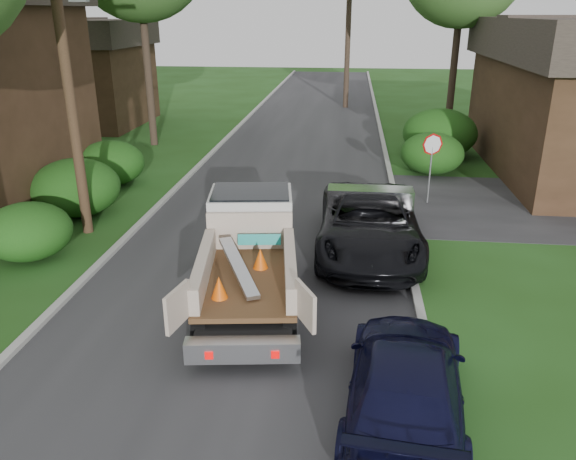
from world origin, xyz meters
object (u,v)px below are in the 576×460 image
(stop_sign, at_px, (432,154))
(navy_suv, at_px, (405,382))
(flatbed_truck, at_px, (250,243))
(black_pickup, at_px, (369,223))
(house_left_far, at_px, (79,72))
(utility_pole, at_px, (65,56))

(stop_sign, height_order, navy_suv, stop_sign)
(flatbed_truck, xyz_separation_m, navy_suv, (3.33, -4.38, -0.49))
(stop_sign, distance_m, black_pickup, 5.09)
(house_left_far, bearing_deg, flatbed_truck, -55.93)
(stop_sign, xyz_separation_m, black_pickup, (-2.18, -4.50, -0.94))
(navy_suv, bearing_deg, utility_pole, -34.01)
(flatbed_truck, distance_m, black_pickup, 3.93)
(navy_suv, bearing_deg, black_pickup, -80.58)
(utility_pole, distance_m, house_left_far, 18.93)
(utility_pole, relative_size, black_pickup, 1.66)
(navy_suv, bearing_deg, flatbed_truck, -46.76)
(utility_pole, height_order, black_pickup, utility_pole)
(stop_sign, distance_m, house_left_far, 22.81)
(flatbed_truck, relative_size, black_pickup, 0.98)
(stop_sign, height_order, flatbed_truck, stop_sign)
(stop_sign, bearing_deg, black_pickup, -115.86)
(utility_pole, xyz_separation_m, black_pickup, (8.50, -0.48, -4.34))
(black_pickup, height_order, navy_suv, black_pickup)
(flatbed_truck, xyz_separation_m, black_pickup, (2.91, 2.62, -0.33))
(black_pickup, relative_size, navy_suv, 1.29)
(utility_pole, bearing_deg, black_pickup, -3.24)
(stop_sign, bearing_deg, house_left_far, 145.19)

